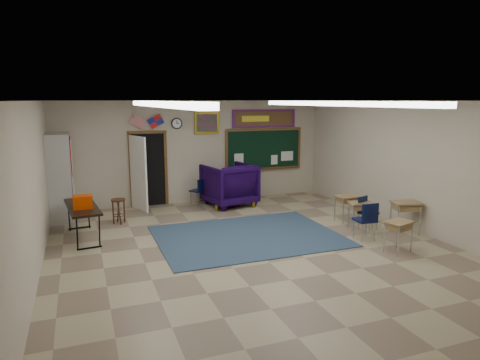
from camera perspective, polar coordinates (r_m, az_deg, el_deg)
name	(u,v)px	position (r m, az deg, el deg)	size (l,w,h in m)	color
floor	(253,249)	(8.91, 1.76, -9.16)	(9.00, 9.00, 0.00)	tan
back_wall	(196,152)	(12.75, -5.95, 3.74)	(8.00, 0.04, 3.00)	#C2B49D
front_wall	(421,250)	(4.81, 23.01, -8.60)	(8.00, 0.04, 3.00)	#C2B49D
left_wall	(32,192)	(7.93, -25.99, -1.47)	(0.04, 9.00, 3.00)	#C2B49D
right_wall	(413,166)	(10.69, 22.06, 1.70)	(0.04, 9.00, 3.00)	#C2B49D
ceiling	(254,101)	(8.38, 1.87, 10.52)	(8.00, 9.00, 0.04)	silver
area_rug	(248,236)	(9.68, 1.04, -7.46)	(4.00, 3.00, 0.02)	#2D4156
fluorescent_strips	(254,104)	(8.38, 1.87, 10.11)	(3.86, 6.00, 0.10)	white
doorway	(146,170)	(12.37, -12.47, 1.27)	(1.10, 0.89, 2.16)	black
chalkboard	(264,150)	(13.44, 3.22, 3.98)	(2.55, 0.14, 1.30)	brown
bulletin_board	(264,119)	(13.37, 3.25, 8.19)	(2.10, 0.05, 0.55)	#B5140F
framed_art_print	(207,123)	(12.73, -4.45, 7.60)	(0.75, 0.05, 0.65)	olive
wall_clock	(177,123)	(12.51, -8.44, 7.47)	(0.32, 0.05, 0.32)	black
wall_flags	(147,119)	(12.33, -12.33, 7.90)	(1.16, 0.06, 0.70)	red
storage_cabinet	(60,177)	(11.76, -22.83, 0.41)	(0.59, 1.25, 2.20)	#ACACA8
wingback_armchair	(229,185)	(12.36, -1.45, -0.61)	(1.30, 1.33, 1.21)	#160431
student_chair_reading	(197,191)	(12.57, -5.69, -1.52)	(0.38, 0.38, 0.77)	black
student_chair_desk_a	(365,221)	(9.70, 16.30, -5.27)	(0.43, 0.43, 0.86)	black
student_chair_desk_b	(368,214)	(10.47, 16.74, -4.35)	(0.39, 0.39, 0.78)	black
student_desk_front_left	(360,214)	(10.50, 15.73, -4.41)	(0.63, 0.54, 0.65)	#976E46
student_desk_front_right	(347,207)	(11.06, 14.04, -3.53)	(0.58, 0.46, 0.66)	#976E46
student_desk_back_left	(398,235)	(9.17, 20.33, -6.88)	(0.63, 0.53, 0.64)	#976E46
student_desk_back_right	(405,216)	(10.48, 21.18, -4.48)	(0.71, 0.60, 0.74)	#976E46
folding_table	(83,221)	(10.05, -20.19, -5.10)	(0.79, 1.84, 1.02)	black
wooden_stool	(119,211)	(11.00, -15.86, -3.98)	(0.35, 0.35, 0.61)	#442614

